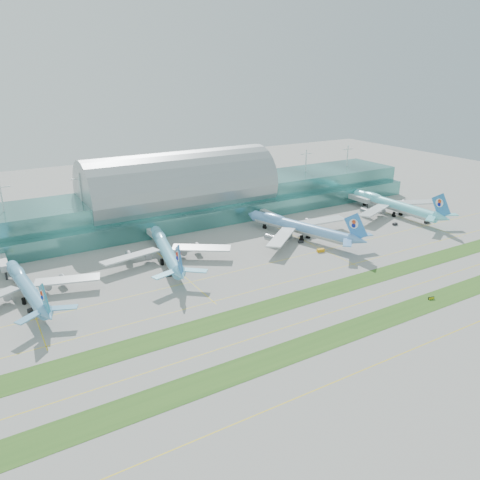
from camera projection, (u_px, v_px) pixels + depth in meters
ground at (307, 299)px, 195.37m from camera, size 700.00×700.00×0.00m
terminal at (181, 198)px, 294.57m from camera, size 340.00×69.10×36.00m
grass_strip_near at (354, 329)px, 172.72m from camera, size 420.00×12.00×0.08m
grass_strip_far at (304, 297)px, 196.97m from camera, size 420.00×12.00×0.08m
taxiline_a at (396, 356)px, 156.57m from camera, size 420.00×0.35×0.01m
taxiline_b at (329, 313)px, 184.05m from camera, size 420.00×0.35×0.01m
taxiline_c at (282, 283)px, 209.92m from camera, size 420.00×0.35×0.01m
taxiline_d at (256, 266)px, 227.70m from camera, size 420.00×0.35×0.01m
airliner_a at (27, 286)px, 193.74m from camera, size 59.22×67.57×18.59m
airliner_b at (166, 249)px, 232.29m from camera, size 63.96×73.54×20.37m
airliner_c at (299, 226)px, 264.07m from camera, size 67.43×78.20×22.05m
airliner_d at (393, 204)px, 307.13m from camera, size 71.45×80.93×22.31m
gse_b at (33, 310)px, 184.93m from camera, size 4.07×2.76×1.62m
gse_c at (169, 275)px, 216.85m from camera, size 3.06×2.03×1.23m
gse_d at (175, 271)px, 220.45m from camera, size 4.14×2.88×1.52m
gse_e at (321, 250)px, 245.54m from camera, size 4.10×2.48×1.68m
gse_f at (301, 242)px, 258.33m from camera, size 2.98×2.09×1.17m
gse_g at (395, 224)px, 287.74m from camera, size 3.06×1.75×1.40m
gse_h at (427, 222)px, 291.15m from camera, size 3.92×1.75×1.66m
taxiway_sign_east at (431, 298)px, 194.93m from camera, size 2.77×1.03×1.19m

